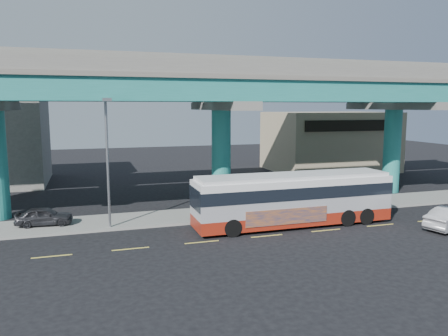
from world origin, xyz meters
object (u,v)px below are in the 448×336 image
object	(u,v)px
parked_car	(44,216)
street_lamp	(107,144)
transit_bus	(293,197)
stop_sign	(371,183)

from	to	relation	value
parked_car	street_lamp	world-z (taller)	street_lamp
parked_car	transit_bus	bearing A→B (deg)	-100.98
parked_car	street_lamp	distance (m)	6.55
parked_car	street_lamp	size ratio (longest dim) A/B	0.43
parked_car	stop_sign	size ratio (longest dim) A/B	1.45
street_lamp	stop_sign	bearing A→B (deg)	2.23
transit_bus	parked_car	size ratio (longest dim) A/B	3.70
stop_sign	street_lamp	bearing A→B (deg)	166.50
transit_bus	stop_sign	bearing A→B (deg)	18.93
stop_sign	parked_car	bearing A→B (deg)	160.59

